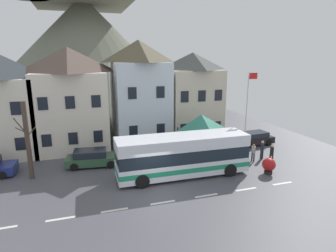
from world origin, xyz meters
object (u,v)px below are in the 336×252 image
at_px(townhouse_01, 71,99).
at_px(pedestrian_01, 272,153).
at_px(parked_car_01, 92,158).
at_px(harbour_buoy, 269,165).
at_px(pedestrian_00, 253,151).
at_px(pedestrian_02, 262,149).
at_px(transit_bus, 183,156).
at_px(parked_car_02, 252,139).
at_px(townhouse_03, 192,97).
at_px(hilltop_castle, 85,53).
at_px(townhouse_02, 139,92).
at_px(bus_shelter, 201,123).
at_px(public_bench, 176,146).
at_px(townhouse_00, 7,105).
at_px(bare_tree_01, 28,140).
at_px(flagpole, 247,107).

relative_size(townhouse_01, pedestrian_01, 5.72).
height_order(parked_car_01, harbour_buoy, parked_car_01).
distance_m(pedestrian_00, pedestrian_02, 1.10).
bearing_deg(transit_bus, harbour_buoy, -14.26).
bearing_deg(townhouse_01, pedestrian_02, -29.14).
height_order(parked_car_02, pedestrian_00, pedestrian_00).
distance_m(townhouse_03, parked_car_02, 7.71).
bearing_deg(parked_car_02, hilltop_castle, -61.27).
height_order(transit_bus, parked_car_02, transit_bus).
bearing_deg(transit_bus, pedestrian_02, 9.42).
relative_size(townhouse_01, hilltop_castle, 0.27).
distance_m(parked_car_02, harbour_buoy, 7.49).
distance_m(townhouse_03, transit_bus, 10.76).
height_order(townhouse_02, hilltop_castle, hilltop_castle).
distance_m(transit_bus, pedestrian_00, 7.00).
relative_size(townhouse_02, harbour_buoy, 8.22).
bearing_deg(townhouse_02, parked_car_02, -24.49).
distance_m(transit_bus, pedestrian_02, 8.10).
height_order(parked_car_02, pedestrian_01, pedestrian_01).
relative_size(bus_shelter, parked_car_02, 0.84).
bearing_deg(parked_car_01, public_bench, 17.90).
relative_size(townhouse_00, pedestrian_00, 5.84).
height_order(townhouse_00, townhouse_01, townhouse_01).
xyz_separation_m(townhouse_01, parked_car_02, (17.53, -5.01, -4.24)).
relative_size(transit_bus, bus_shelter, 2.60).
relative_size(townhouse_02, bus_shelter, 2.72).
relative_size(bus_shelter, bare_tree_01, 0.66).
bearing_deg(pedestrian_00, townhouse_00, 155.72).
height_order(parked_car_02, flagpole, flagpole).
xyz_separation_m(transit_bus, public_bench, (1.49, 5.65, -1.12)).
height_order(townhouse_02, townhouse_03, townhouse_02).
bearing_deg(bus_shelter, townhouse_01, 150.13).
relative_size(townhouse_03, hilltop_castle, 0.26).
xyz_separation_m(pedestrian_00, pedestrian_02, (1.07, 0.26, -0.02)).
height_order(hilltop_castle, pedestrian_01, hilltop_castle).
xyz_separation_m(townhouse_01, flagpole, (15.63, -6.57, -0.56)).
distance_m(townhouse_03, pedestrian_00, 9.42).
bearing_deg(hilltop_castle, townhouse_01, -96.63).
xyz_separation_m(townhouse_03, public_bench, (-3.05, -3.61, -4.19)).
bearing_deg(townhouse_03, bare_tree_01, -157.54).
relative_size(townhouse_01, flagpole, 1.30).
distance_m(townhouse_00, bare_tree_01, 7.88).
relative_size(pedestrian_00, pedestrian_01, 0.90).
relative_size(bus_shelter, parked_car_01, 0.86).
distance_m(parked_car_01, pedestrian_02, 14.74).
bearing_deg(townhouse_03, townhouse_01, 176.31).
xyz_separation_m(hilltop_castle, bare_tree_01, (-5.20, -25.97, -6.53)).
height_order(transit_bus, pedestrian_02, transit_bus).
distance_m(townhouse_02, townhouse_03, 5.72).
xyz_separation_m(parked_car_02, pedestrian_02, (-1.63, -3.86, 0.26)).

